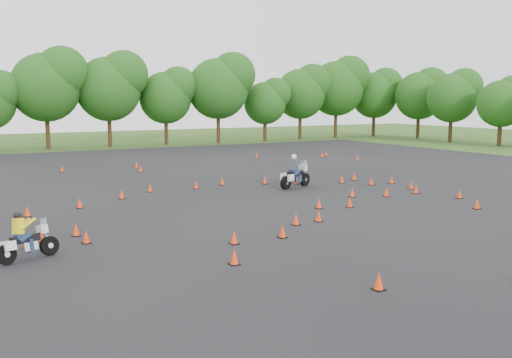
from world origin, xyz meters
The scene contains 6 objects.
ground centered at (0.00, 0.00, 0.00)m, with size 140.00×140.00×0.00m, color #2D5119.
asphalt_pad centered at (0.00, 6.00, 0.01)m, with size 62.00×62.00×0.00m, color black.
treeline centered at (4.84, 35.73, 4.65)m, with size 87.02×32.35×11.07m.
traffic_cones centered at (-0.02, 5.57, 0.23)m, with size 36.43×33.44×0.45m.
rider_grey centered at (4.39, 7.24, 0.97)m, with size 2.51×0.77×1.94m, color #3C3F43, non-canonical shape.
rider_yellow centered at (-11.00, -1.05, 0.79)m, with size 2.03×0.62×1.57m, color yellow, non-canonical shape.
Camera 1 is at (-13.30, -19.69, 5.02)m, focal length 40.00 mm.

